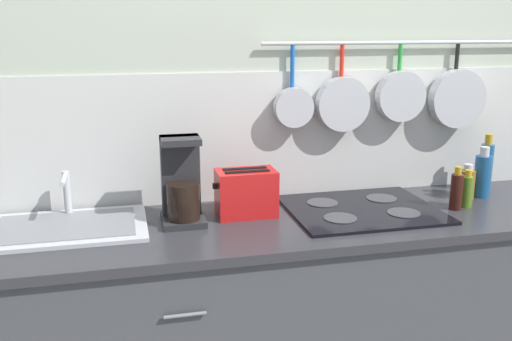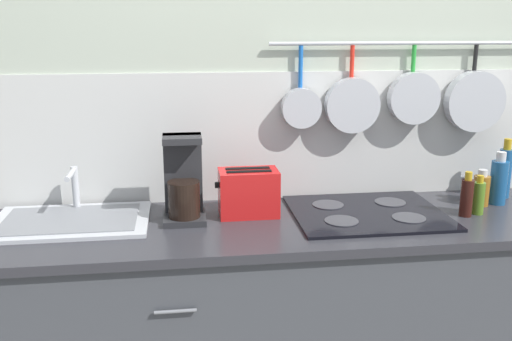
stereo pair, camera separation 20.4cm
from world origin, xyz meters
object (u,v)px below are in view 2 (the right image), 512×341
bottle_cooking_wine (505,172)px  bottle_sesame_oil (478,197)px  bottle_vinegar (467,197)px  bottle_olive_oil (481,190)px  toaster (248,193)px  bottle_hot_sauce (499,181)px  coffee_maker (184,185)px

bottle_cooking_wine → bottle_sesame_oil: bearing=-138.3°
bottle_vinegar → bottle_sesame_oil: size_ratio=1.14×
bottle_sesame_oil → bottle_olive_oil: size_ratio=1.03×
toaster → bottle_vinegar: 0.85m
bottle_sesame_oil → bottle_hot_sauce: 0.19m
toaster → bottle_olive_oil: size_ratio=1.62×
coffee_maker → bottle_vinegar: bearing=-5.9°
bottle_olive_oil → bottle_cooking_wine: 0.19m
toaster → bottle_cooking_wine: size_ratio=0.96×
bottle_cooking_wine → toaster: bearing=-175.4°
toaster → bottle_sesame_oil: size_ratio=1.57×
bottle_vinegar → bottle_sesame_oil: 0.06m
bottle_sesame_oil → bottle_hot_sauce: bottle_hot_sauce is taller
bottle_vinegar → bottle_cooking_wine: size_ratio=0.69×
bottle_vinegar → toaster: bearing=171.4°
coffee_maker → toaster: (0.25, 0.01, -0.04)m
bottle_cooking_wine → bottle_hot_sauce: bearing=-131.6°
bottle_vinegar → bottle_hot_sauce: 0.25m
bottle_vinegar → bottle_hot_sauce: (0.21, 0.13, 0.02)m
bottle_olive_oil → bottle_hot_sauce: bottle_hot_sauce is taller
bottle_cooking_wine → bottle_vinegar: bearing=-142.5°
bottle_vinegar → bottle_olive_oil: (0.13, 0.12, -0.01)m
bottle_vinegar → bottle_olive_oil: bottle_vinegar is taller
bottle_cooking_wine → bottle_olive_oil: bearing=-148.3°
toaster → coffee_maker: bearing=-176.6°
bottle_vinegar → bottle_olive_oil: size_ratio=1.17×
coffee_maker → bottle_hot_sauce: size_ratio=1.48×
toaster → bottle_vinegar: (0.84, -0.13, -0.01)m
toaster → bottle_cooking_wine: (1.13, 0.09, 0.02)m
coffee_maker → toaster: 0.26m
coffee_maker → bottle_sesame_oil: 1.16m
coffee_maker → bottle_hot_sauce: bearing=0.9°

